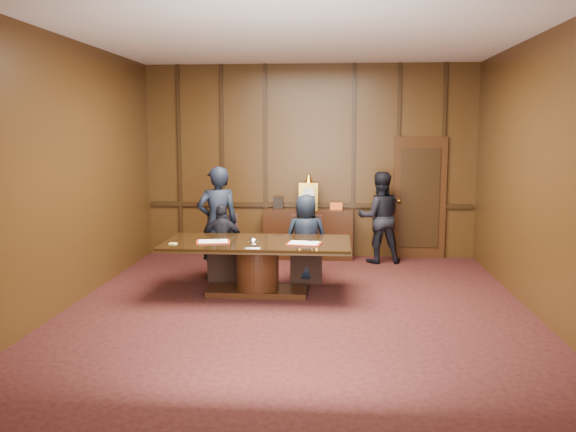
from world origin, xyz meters
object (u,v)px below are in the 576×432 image
object	(u,v)px
witness_right	(379,217)
conference_table	(257,259)
witness_left	(218,223)
signatory_left	(222,242)
sideboard	(308,232)
signatory_right	(306,238)

from	to	relation	value
witness_right	conference_table	bearing A→B (deg)	43.17
conference_table	witness_left	distance (m)	1.20
conference_table	signatory_left	distance (m)	1.03
sideboard	conference_table	distance (m)	2.61
sideboard	signatory_left	size ratio (longest dim) A/B	1.34
signatory_right	witness_left	distance (m)	1.40
conference_table	signatory_right	xyz separation A→B (m)	(0.65, 0.80, 0.17)
conference_table	witness_left	size ratio (longest dim) A/B	1.49
sideboard	witness_left	distance (m)	2.17
witness_right	signatory_right	bearing A→B (deg)	43.03
signatory_left	signatory_right	distance (m)	1.30
witness_left	witness_right	distance (m)	2.95
signatory_right	conference_table	bearing A→B (deg)	44.41
sideboard	signatory_right	bearing A→B (deg)	-88.64
witness_left	signatory_left	bearing A→B (deg)	116.68
signatory_left	witness_right	xyz separation A→B (m)	(2.52, 1.47, 0.21)
conference_table	signatory_right	bearing A→B (deg)	50.91
signatory_left	sideboard	bearing A→B (deg)	-132.28
sideboard	conference_table	bearing A→B (deg)	-103.51
signatory_left	witness_left	distance (m)	0.31
sideboard	conference_table	size ratio (longest dim) A/B	0.61
signatory_left	signatory_right	size ratio (longest dim) A/B	0.88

